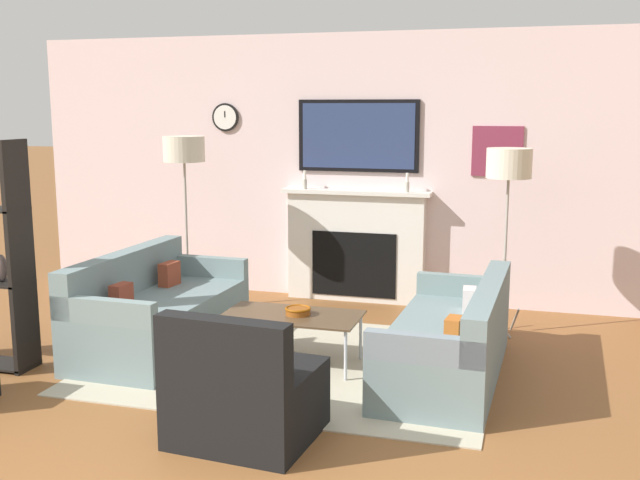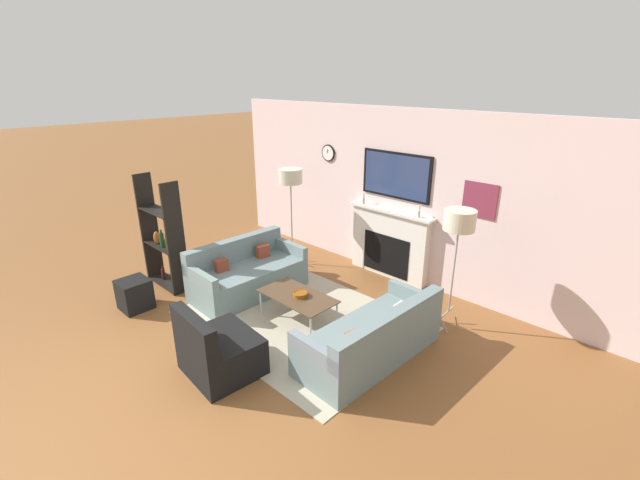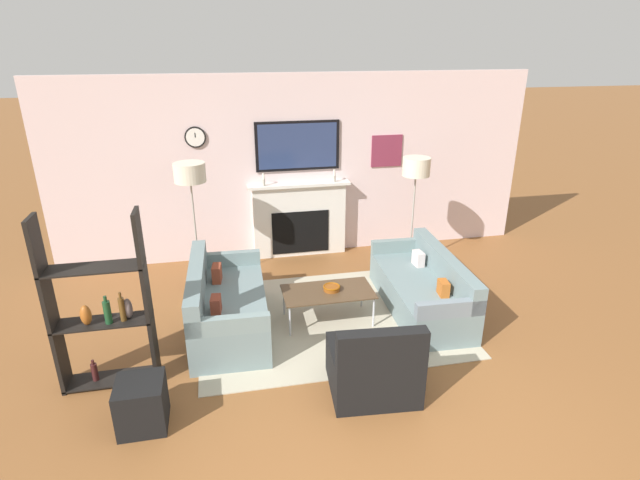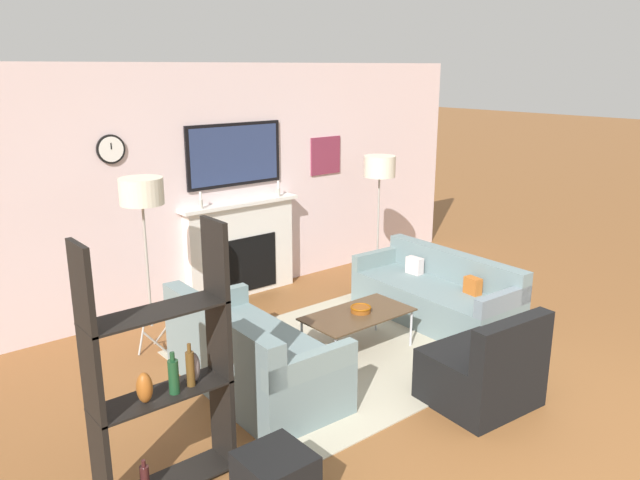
{
  "view_description": "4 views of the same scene",
  "coord_description": "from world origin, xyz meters",
  "px_view_note": "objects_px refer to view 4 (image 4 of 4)",
  "views": [
    {
      "loc": [
        1.73,
        -2.91,
        1.97
      ],
      "look_at": [
        0.15,
        2.56,
        0.95
      ],
      "focal_mm": 42.0,
      "sensor_mm": 36.0,
      "label": 1
    },
    {
      "loc": [
        3.69,
        -1.07,
        3.12
      ],
      "look_at": [
        -0.32,
        3.1,
        0.9
      ],
      "focal_mm": 24.0,
      "sensor_mm": 36.0,
      "label": 2
    },
    {
      "loc": [
        -1.16,
        -2.68,
        3.12
      ],
      "look_at": [
        -0.04,
        2.67,
        0.92
      ],
      "focal_mm": 28.0,
      "sensor_mm": 36.0,
      "label": 3
    },
    {
      "loc": [
        -3.79,
        -1.65,
        2.66
      ],
      "look_at": [
        -0.1,
        2.81,
        1.04
      ],
      "focal_mm": 35.0,
      "sensor_mm": 36.0,
      "label": 4
    }
  ],
  "objects_px": {
    "armchair": "(484,372)",
    "coffee_table": "(358,316)",
    "decorative_bowl": "(361,309)",
    "couch_left": "(250,358)",
    "couch_right": "(437,297)",
    "floor_lamp_right": "(380,168)",
    "shelf_unit": "(162,375)",
    "floor_lamp_left": "(142,194)"
  },
  "relations": [
    {
      "from": "decorative_bowl",
      "to": "shelf_unit",
      "type": "relative_size",
      "value": 0.12
    },
    {
      "from": "armchair",
      "to": "shelf_unit",
      "type": "xyz_separation_m",
      "value": [
        -2.44,
        0.67,
        0.52
      ]
    },
    {
      "from": "couch_left",
      "to": "armchair",
      "type": "distance_m",
      "value": 1.92
    },
    {
      "from": "armchair",
      "to": "floor_lamp_left",
      "type": "height_order",
      "value": "floor_lamp_left"
    },
    {
      "from": "couch_left",
      "to": "decorative_bowl",
      "type": "height_order",
      "value": "couch_left"
    },
    {
      "from": "floor_lamp_right",
      "to": "armchair",
      "type": "bearing_deg",
      "value": -117.86
    },
    {
      "from": "armchair",
      "to": "decorative_bowl",
      "type": "xyz_separation_m",
      "value": [
        -0.09,
        1.35,
        0.15
      ]
    },
    {
      "from": "floor_lamp_right",
      "to": "shelf_unit",
      "type": "distance_m",
      "value": 4.35
    },
    {
      "from": "couch_left",
      "to": "floor_lamp_right",
      "type": "bearing_deg",
      "value": 24.35
    },
    {
      "from": "shelf_unit",
      "to": "coffee_table",
      "type": "bearing_deg",
      "value": 16.28
    },
    {
      "from": "coffee_table",
      "to": "floor_lamp_left",
      "type": "height_order",
      "value": "floor_lamp_left"
    },
    {
      "from": "couch_left",
      "to": "armchair",
      "type": "bearing_deg",
      "value": -46.5
    },
    {
      "from": "armchair",
      "to": "floor_lamp_right",
      "type": "distance_m",
      "value": 3.2
    },
    {
      "from": "decorative_bowl",
      "to": "floor_lamp_left",
      "type": "xyz_separation_m",
      "value": [
        -1.55,
        1.27,
        1.11
      ]
    },
    {
      "from": "couch_left",
      "to": "floor_lamp_right",
      "type": "relative_size",
      "value": 1.06
    },
    {
      "from": "armchair",
      "to": "coffee_table",
      "type": "distance_m",
      "value": 1.35
    },
    {
      "from": "floor_lamp_right",
      "to": "couch_right",
      "type": "bearing_deg",
      "value": -104.39
    },
    {
      "from": "decorative_bowl",
      "to": "shelf_unit",
      "type": "distance_m",
      "value": 2.48
    },
    {
      "from": "coffee_table",
      "to": "decorative_bowl",
      "type": "bearing_deg",
      "value": 13.19
    },
    {
      "from": "couch_right",
      "to": "decorative_bowl",
      "type": "distance_m",
      "value": 1.18
    },
    {
      "from": "armchair",
      "to": "couch_left",
      "type": "bearing_deg",
      "value": 133.5
    },
    {
      "from": "decorative_bowl",
      "to": "couch_left",
      "type": "bearing_deg",
      "value": 177.95
    },
    {
      "from": "floor_lamp_left",
      "to": "coffee_table",
      "type": "bearing_deg",
      "value": -40.55
    },
    {
      "from": "couch_left",
      "to": "floor_lamp_left",
      "type": "relative_size",
      "value": 1.01
    },
    {
      "from": "couch_right",
      "to": "coffee_table",
      "type": "bearing_deg",
      "value": -177.53
    },
    {
      "from": "armchair",
      "to": "floor_lamp_left",
      "type": "xyz_separation_m",
      "value": [
        -1.64,
        2.62,
        1.27
      ]
    },
    {
      "from": "couch_left",
      "to": "decorative_bowl",
      "type": "xyz_separation_m",
      "value": [
        1.23,
        -0.04,
        0.14
      ]
    },
    {
      "from": "shelf_unit",
      "to": "couch_right",
      "type": "bearing_deg",
      "value": 11.65
    },
    {
      "from": "couch_right",
      "to": "armchair",
      "type": "relative_size",
      "value": 2.19
    },
    {
      "from": "couch_right",
      "to": "floor_lamp_right",
      "type": "relative_size",
      "value": 1.15
    },
    {
      "from": "floor_lamp_left",
      "to": "floor_lamp_right",
      "type": "bearing_deg",
      "value": 0.0
    },
    {
      "from": "armchair",
      "to": "decorative_bowl",
      "type": "height_order",
      "value": "armchair"
    },
    {
      "from": "floor_lamp_right",
      "to": "shelf_unit",
      "type": "height_order",
      "value": "shelf_unit"
    },
    {
      "from": "couch_left",
      "to": "floor_lamp_left",
      "type": "bearing_deg",
      "value": 104.36
    },
    {
      "from": "decorative_bowl",
      "to": "floor_lamp_left",
      "type": "height_order",
      "value": "floor_lamp_left"
    },
    {
      "from": "coffee_table",
      "to": "decorative_bowl",
      "type": "relative_size",
      "value": 5.24
    },
    {
      "from": "couch_right",
      "to": "armchair",
      "type": "distance_m",
      "value": 1.76
    },
    {
      "from": "armchair",
      "to": "coffee_table",
      "type": "height_order",
      "value": "armchair"
    },
    {
      "from": "armchair",
      "to": "shelf_unit",
      "type": "bearing_deg",
      "value": 164.73
    },
    {
      "from": "couch_left",
      "to": "floor_lamp_left",
      "type": "height_order",
      "value": "floor_lamp_left"
    },
    {
      "from": "floor_lamp_left",
      "to": "couch_left",
      "type": "bearing_deg",
      "value": -75.64
    },
    {
      "from": "couch_left",
      "to": "decorative_bowl",
      "type": "bearing_deg",
      "value": -2.05
    }
  ]
}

